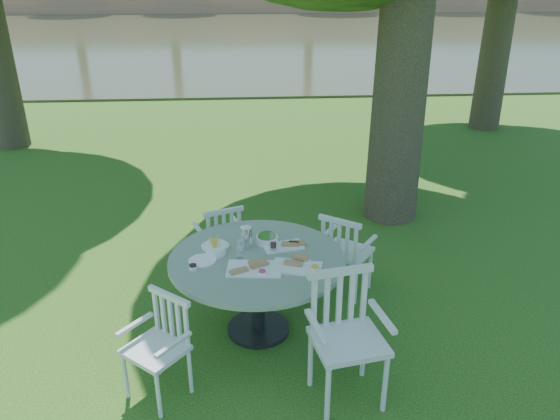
# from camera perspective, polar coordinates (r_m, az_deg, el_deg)

# --- Properties ---
(ground) EXTENTS (140.00, 140.00, 0.00)m
(ground) POSITION_cam_1_polar(r_m,az_deg,el_deg) (5.54, 0.15, -8.91)
(ground) COLOR #1A3E0D
(ground) RESTS_ON ground
(table) EXTENTS (1.51, 1.51, 0.75)m
(table) POSITION_cam_1_polar(r_m,az_deg,el_deg) (4.73, -2.39, -6.33)
(table) COLOR black
(table) RESTS_ON ground
(chair_ne) EXTENTS (0.59, 0.59, 0.86)m
(chair_ne) POSITION_cam_1_polar(r_m,az_deg,el_deg) (5.34, 6.61, -4.09)
(chair_ne) COLOR silver
(chair_ne) RESTS_ON ground
(chair_nw) EXTENTS (0.53, 0.52, 0.83)m
(chair_nw) POSITION_cam_1_polar(r_m,az_deg,el_deg) (5.63, -6.13, -2.78)
(chair_nw) COLOR silver
(chair_nw) RESTS_ON ground
(chair_sw) EXTENTS (0.56, 0.56, 0.81)m
(chair_sw) POSITION_cam_1_polar(r_m,az_deg,el_deg) (4.27, -12.15, -12.94)
(chair_sw) COLOR silver
(chair_sw) RESTS_ON ground
(chair_se) EXTENTS (0.59, 0.56, 1.00)m
(chair_se) POSITION_cam_1_polar(r_m,az_deg,el_deg) (4.14, 6.70, -11.90)
(chair_se) COLOR silver
(chair_se) RESTS_ON ground
(tableware) EXTENTS (1.12, 0.73, 0.20)m
(tableware) POSITION_cam_1_polar(r_m,az_deg,el_deg) (4.69, -2.88, -4.26)
(tableware) COLOR white
(tableware) RESTS_ON table
(river) EXTENTS (100.00, 28.00, 0.12)m
(river) POSITION_cam_1_polar(r_m,az_deg,el_deg) (27.81, -3.54, 17.68)
(river) COLOR #33351F
(river) RESTS_ON ground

